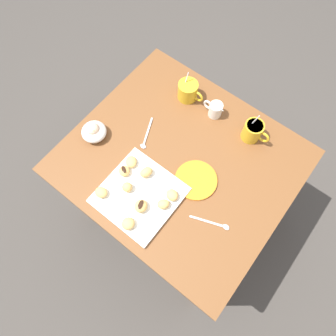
{
  "coord_description": "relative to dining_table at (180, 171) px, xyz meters",
  "views": [
    {
      "loc": [
        0.3,
        -0.47,
        1.92
      ],
      "look_at": [
        -0.01,
        -0.07,
        0.72
      ],
      "focal_mm": 33.12,
      "sensor_mm": 36.0,
      "label": 1
    }
  ],
  "objects": [
    {
      "name": "ground_plane",
      "position": [
        0.0,
        0.0,
        -0.58
      ],
      "size": [
        8.0,
        8.0,
        0.0
      ],
      "primitive_type": "plane",
      "color": "#423D38"
    },
    {
      "name": "dining_table",
      "position": [
        0.0,
        0.0,
        0.0
      ],
      "size": [
        0.95,
        0.85,
        0.7
      ],
      "color": "brown",
      "rests_on": "ground_plane"
    },
    {
      "name": "pastry_plate_square",
      "position": [
        -0.04,
        -0.23,
        0.13
      ],
      "size": [
        0.31,
        0.31,
        0.02
      ],
      "primitive_type": "cube",
      "color": "white",
      "rests_on": "dining_table"
    },
    {
      "name": "coffee_mug_mustard_left",
      "position": [
        -0.17,
        0.28,
        0.17
      ],
      "size": [
        0.13,
        0.09,
        0.14
      ],
      "color": "gold",
      "rests_on": "dining_table"
    },
    {
      "name": "coffee_mug_mustard_right",
      "position": [
        0.18,
        0.28,
        0.18
      ],
      "size": [
        0.12,
        0.08,
        0.15
      ],
      "color": "gold",
      "rests_on": "dining_table"
    },
    {
      "name": "cream_pitcher_white",
      "position": [
        -0.02,
        0.28,
        0.17
      ],
      "size": [
        0.1,
        0.06,
        0.07
      ],
      "color": "white",
      "rests_on": "dining_table"
    },
    {
      "name": "ice_cream_bowl",
      "position": [
        -0.37,
        -0.14,
        0.16
      ],
      "size": [
        0.11,
        0.11,
        0.08
      ],
      "color": "white",
      "rests_on": "dining_table"
    },
    {
      "name": "saucer_orange_left",
      "position": [
        0.11,
        -0.04,
        0.13
      ],
      "size": [
        0.18,
        0.18,
        0.01
      ],
      "primitive_type": "cylinder",
      "color": "orange",
      "rests_on": "dining_table"
    },
    {
      "name": "loose_spoon_near_saucer",
      "position": [
        -0.19,
        -0.01,
        0.13
      ],
      "size": [
        0.08,
        0.15,
        0.01
      ],
      "color": "silver",
      "rests_on": "dining_table"
    },
    {
      "name": "loose_spoon_by_plate",
      "position": [
        0.27,
        -0.14,
        0.13
      ],
      "size": [
        0.16,
        0.07,
        0.01
      ],
      "color": "silver",
      "rests_on": "dining_table"
    },
    {
      "name": "beignet_0",
      "position": [
        0.01,
        -0.27,
        0.16
      ],
      "size": [
        0.07,
        0.07,
        0.04
      ],
      "primitive_type": "ellipsoid",
      "rotation": [
        0.0,
        0.0,
        1.95
      ],
      "color": "#E5B260",
      "rests_on": "pastry_plate_square"
    },
    {
      "name": "chocolate_drizzle_0",
      "position": [
        0.01,
        -0.27,
        0.18
      ],
      "size": [
        0.03,
        0.04,
        0.0
      ],
      "primitive_type": "ellipsoid",
      "rotation": [
        0.0,
        0.0,
        1.88
      ],
      "color": "black",
      "rests_on": "beignet_0"
    },
    {
      "name": "beignet_1",
      "position": [
        -0.15,
        -0.15,
        0.16
      ],
      "size": [
        0.07,
        0.07,
        0.03
      ],
      "primitive_type": "ellipsoid",
      "rotation": [
        0.0,
        0.0,
        5.5
      ],
      "color": "#E5B260",
      "rests_on": "pastry_plate_square"
    },
    {
      "name": "beignet_2",
      "position": [
        -0.09,
        -0.24,
        0.16
      ],
      "size": [
        0.05,
        0.05,
        0.04
      ],
      "primitive_type": "ellipsoid",
      "rotation": [
        0.0,
        0.0,
        3.36
      ],
      "color": "#E5B260",
      "rests_on": "pastry_plate_square"
    },
    {
      "name": "beignet_3",
      "position": [
        0.07,
        -0.16,
        0.16
      ],
      "size": [
        0.06,
        0.06,
        0.03
      ],
      "primitive_type": "ellipsoid",
      "rotation": [
        0.0,
        0.0,
        1.31
      ],
      "color": "#E5B260",
      "rests_on": "pastry_plate_square"
    },
    {
      "name": "beignet_4",
      "position": [
        0.01,
        -0.35,
        0.16
      ],
      "size": [
        0.07,
        0.07,
        0.03
      ],
      "primitive_type": "ellipsoid",
      "rotation": [
        0.0,
        0.0,
        1.02
      ],
      "color": "#E5B260",
      "rests_on": "pastry_plate_square"
    },
    {
      "name": "beignet_5",
      "position": [
        -0.15,
        -0.2,
        0.16
      ],
      "size": [
        0.06,
        0.05,
        0.03
      ],
      "primitive_type": "ellipsoid",
      "rotation": [
        0.0,
        0.0,
        6.09
      ],
      "color": "#E5B260",
      "rests_on": "pastry_plate_square"
    },
    {
      "name": "chocolate_drizzle_5",
      "position": [
        -0.15,
        -0.2,
        0.18
      ],
      "size": [
        0.04,
        0.03,
        0.0
      ],
      "primitive_type": "ellipsoid",
      "rotation": [
        0.0,
        0.0,
        5.77
      ],
      "color": "black",
      "rests_on": "beignet_5"
    },
    {
      "name": "beignet_6",
      "position": [
        -0.16,
        -0.32,
        0.16
      ],
      "size": [
        0.06,
        0.05,
        0.03
      ],
      "primitive_type": "ellipsoid",
      "rotation": [
        0.0,
        0.0,
        0.14
      ],
      "color": "#E5B260",
      "rests_on": "pastry_plate_square"
    },
    {
      "name": "beignet_7",
      "position": [
        -0.07,
        -0.15,
        0.16
      ],
      "size": [
        0.06,
        0.07,
        0.04
      ],
      "primitive_type": "ellipsoid",
      "rotation": [
        0.0,
        0.0,
        1.21
      ],
      "color": "#E5B260",
      "rests_on": "pastry_plate_square"
    },
    {
      "name": "beignet_8",
      "position": [
        0.07,
        -0.21,
        0.16
      ],
      "size": [
        0.06,
        0.06,
        0.03
      ],
      "primitive_type": "ellipsoid",
      "rotation": [
        0.0,
        0.0,
        0.77
      ],
      "color": "#E5B260",
      "rests_on": "pastry_plate_square"
    }
  ]
}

